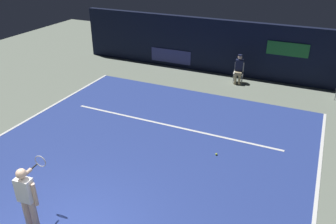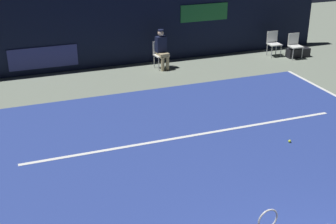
{
  "view_description": "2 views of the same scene",
  "coord_description": "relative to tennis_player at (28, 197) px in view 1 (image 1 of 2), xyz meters",
  "views": [
    {
      "loc": [
        4.33,
        -3.84,
        5.9
      ],
      "look_at": [
        0.21,
        5.15,
        0.91
      ],
      "focal_mm": 36.49,
      "sensor_mm": 36.0,
      "label": 1
    },
    {
      "loc": [
        -3.93,
        -3.27,
        4.95
      ],
      "look_at": [
        -0.67,
        5.49,
        0.87
      ],
      "focal_mm": 49.95,
      "sensor_mm": 36.0,
      "label": 2
    }
  ],
  "objects": [
    {
      "name": "ground_plane",
      "position": [
        0.79,
        3.96,
        -0.99
      ],
      "size": [
        30.09,
        30.09,
        0.0
      ],
      "primitive_type": "plane",
      "color": "gray"
    },
    {
      "name": "court_surface",
      "position": [
        0.79,
        3.96,
        -0.98
      ],
      "size": [
        10.01,
        10.1,
        0.01
      ],
      "primitive_type": "cube",
      "color": "navy",
      "rests_on": "ground"
    },
    {
      "name": "line_sideline_left",
      "position": [
        5.74,
        3.96,
        -0.97
      ],
      "size": [
        0.1,
        10.1,
        0.01
      ],
      "primitive_type": "cube",
      "color": "white",
      "rests_on": "court_surface"
    },
    {
      "name": "line_sideline_right",
      "position": [
        -4.17,
        3.96,
        -0.97
      ],
      "size": [
        0.1,
        10.1,
        0.01
      ],
      "primitive_type": "cube",
      "color": "white",
      "rests_on": "court_surface"
    },
    {
      "name": "line_service",
      "position": [
        0.79,
        5.73,
        -0.97
      ],
      "size": [
        7.8,
        0.1,
        0.01
      ],
      "primitive_type": "cube",
      "color": "white",
      "rests_on": "court_surface"
    },
    {
      "name": "back_wall",
      "position": [
        0.78,
        11.77,
        0.31
      ],
      "size": [
        15.07,
        0.33,
        2.6
      ],
      "color": "black",
      "rests_on": "ground"
    },
    {
      "name": "tennis_player",
      "position": [
        0.0,
        0.0,
        0.0
      ],
      "size": [
        0.69,
        0.93,
        1.73
      ],
      "color": "beige",
      "rests_on": "ground"
    },
    {
      "name": "line_judge_on_chair",
      "position": [
        1.91,
        10.79,
        -0.3
      ],
      "size": [
        0.49,
        0.57,
        1.32
      ],
      "color": "white",
      "rests_on": "ground"
    },
    {
      "name": "tennis_ball",
      "position": [
        2.82,
        4.63,
        -0.94
      ],
      "size": [
        0.07,
        0.07,
        0.07
      ],
      "primitive_type": "sphere",
      "color": "#CCE033",
      "rests_on": "court_surface"
    }
  ]
}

